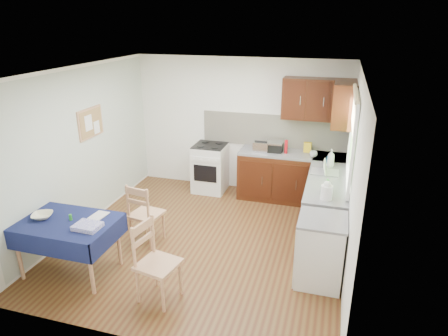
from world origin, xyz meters
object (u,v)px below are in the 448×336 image
(dish_rack, at_px, (325,171))
(sandwich_press, at_px, (274,147))
(kettle, at_px, (327,191))
(toaster, at_px, (261,147))
(dining_table, at_px, (67,228))
(chair_near, at_px, (154,259))
(chair_far, at_px, (144,212))

(dish_rack, bearing_deg, sandwich_press, 150.34)
(dish_rack, height_order, kettle, kettle)
(toaster, bearing_deg, dining_table, -110.03)
(dining_table, xyz_separation_m, toaster, (1.90, 2.94, 0.35))
(toaster, relative_size, dish_rack, 0.63)
(dining_table, distance_m, chair_near, 1.30)
(dining_table, xyz_separation_m, dish_rack, (3.05, 2.21, 0.28))
(sandwich_press, bearing_deg, dining_table, -115.52)
(toaster, relative_size, sandwich_press, 0.88)
(toaster, bearing_deg, chair_near, -88.44)
(sandwich_press, bearing_deg, toaster, -144.61)
(chair_near, xyz_separation_m, sandwich_press, (0.84, 3.22, 0.46))
(toaster, xyz_separation_m, dish_rack, (1.15, -0.73, -0.07))
(sandwich_press, height_order, kettle, kettle)
(dining_table, bearing_deg, toaster, 35.54)
(dining_table, height_order, kettle, kettle)
(chair_near, bearing_deg, toaster, -0.24)
(toaster, bearing_deg, kettle, -41.64)
(dining_table, height_order, chair_near, chair_near)
(chair_far, bearing_deg, toaster, -113.45)
(kettle, bearing_deg, chair_near, -142.61)
(kettle, bearing_deg, dish_rack, 93.84)
(sandwich_press, height_order, dish_rack, dish_rack)
(chair_far, bearing_deg, dining_table, 65.85)
(chair_far, bearing_deg, kettle, -163.52)
(chair_near, xyz_separation_m, kettle, (1.84, 1.40, 0.49))
(dining_table, height_order, toaster, toaster)
(dish_rack, distance_m, kettle, 0.98)
(toaster, distance_m, dish_rack, 1.37)
(chair_near, distance_m, dish_rack, 2.99)
(dish_rack, xyz_separation_m, kettle, (0.07, -0.97, 0.09))
(chair_near, height_order, toaster, toaster)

